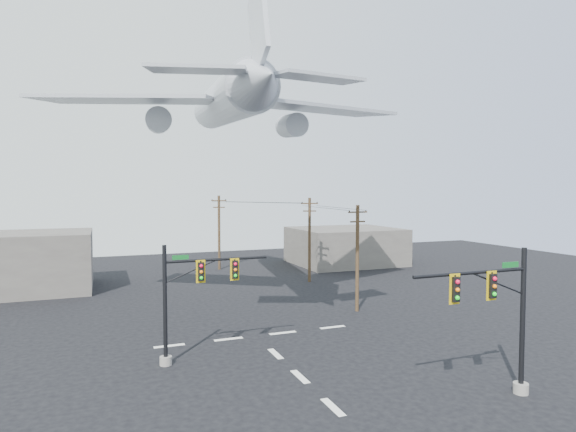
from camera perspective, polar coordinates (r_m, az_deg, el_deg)
name	(u,v)px	position (r m, az deg, el deg)	size (l,w,h in m)	color
ground	(333,407)	(24.51, 5.34, -21.64)	(120.00, 120.00, 0.00)	black
lane_markings	(291,368)	(29.00, 0.38, -17.60)	(14.00, 21.20, 0.01)	white
signal_mast_near	(502,319)	(26.18, 23.99, -11.08)	(6.95, 0.81, 7.39)	gray
signal_mast_far	(188,299)	(29.48, -11.74, -9.66)	(6.59, 0.78, 7.08)	gray
utility_pole_a	(357,256)	(41.21, 8.22, -4.70)	(1.81, 0.30, 9.04)	#4B3720
utility_pole_b	(310,238)	(54.05, 2.57, -2.61)	(1.90, 0.55, 9.47)	#4B3720
utility_pole_c	(219,231)	(63.09, -8.17, -1.76)	(1.89, 0.83, 9.64)	#4B3720
power_lines	(291,205)	(52.64, 0.41, 1.35)	(9.27, 25.72, 0.30)	black
airliner	(227,103)	(42.11, -7.28, 13.15)	(31.28, 33.06, 8.55)	#A7ABB3
building_right	(345,246)	(68.37, 6.79, -3.53)	(14.00, 12.00, 5.00)	#645F58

